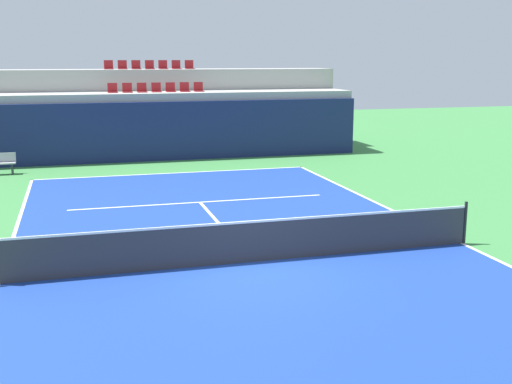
% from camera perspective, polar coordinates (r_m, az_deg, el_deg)
% --- Properties ---
extents(ground_plane, '(80.00, 80.00, 0.00)m').
position_cam_1_polar(ground_plane, '(14.70, -0.28, -6.27)').
color(ground_plane, '#387A3D').
extents(court_surface, '(11.00, 24.00, 0.01)m').
position_cam_1_polar(court_surface, '(14.70, -0.28, -6.25)').
color(court_surface, navy).
rests_on(court_surface, ground_plane).
extents(baseline_far, '(11.00, 0.10, 0.00)m').
position_cam_1_polar(baseline_far, '(26.09, -7.31, 1.68)').
color(baseline_far, white).
rests_on(baseline_far, court_surface).
extents(sideline_right, '(0.10, 24.00, 0.00)m').
position_cam_1_polar(sideline_right, '(16.93, 17.85, -4.37)').
color(sideline_right, white).
rests_on(sideline_right, court_surface).
extents(service_line_far, '(8.26, 0.10, 0.00)m').
position_cam_1_polar(service_line_far, '(20.72, -5.01, -0.91)').
color(service_line_far, white).
rests_on(service_line_far, court_surface).
extents(centre_service_line, '(0.10, 6.40, 0.00)m').
position_cam_1_polar(centre_service_line, '(17.68, -3.05, -3.12)').
color(centre_service_line, white).
rests_on(centre_service_line, court_surface).
extents(back_wall, '(18.65, 0.30, 2.66)m').
position_cam_1_polar(back_wall, '(29.31, -8.40, 5.36)').
color(back_wall, navy).
rests_on(back_wall, ground_plane).
extents(stands_tier_lower, '(18.65, 2.40, 3.01)m').
position_cam_1_polar(stands_tier_lower, '(30.62, -8.74, 5.96)').
color(stands_tier_lower, '#9E9E99').
rests_on(stands_tier_lower, ground_plane).
extents(stands_tier_upper, '(18.65, 2.40, 4.03)m').
position_cam_1_polar(stands_tier_upper, '(32.95, -9.30, 7.24)').
color(stands_tier_upper, '#9E9E99').
rests_on(stands_tier_upper, ground_plane).
extents(seating_row_lower, '(4.45, 0.44, 0.44)m').
position_cam_1_polar(seating_row_lower, '(30.59, -8.86, 9.02)').
color(seating_row_lower, maroon).
rests_on(seating_row_lower, stands_tier_lower).
extents(seating_row_upper, '(4.45, 0.44, 0.44)m').
position_cam_1_polar(seating_row_upper, '(32.95, -9.44, 10.96)').
color(seating_row_upper, maroon).
rests_on(seating_row_upper, stands_tier_upper).
extents(tennis_net, '(11.08, 0.08, 1.07)m').
position_cam_1_polar(tennis_net, '(14.55, -0.28, -4.36)').
color(tennis_net, black).
rests_on(tennis_net, court_surface).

